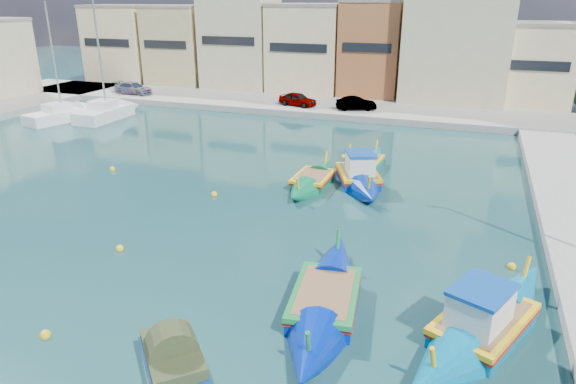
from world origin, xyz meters
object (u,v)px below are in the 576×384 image
at_px(luzzu_cyan_mid, 365,165).
at_px(yacht_north, 76,113).
at_px(luzzu_turquoise_cabin, 483,326).
at_px(tender_near, 174,362).
at_px(luzzu_blue_south, 325,302).
at_px(church_block, 460,20).
at_px(yacht_midnorth, 116,111).
at_px(luzzu_green, 313,181).
at_px(luzzu_blue_cabin, 358,177).

relative_size(luzzu_cyan_mid, yacht_north, 0.69).
distance_m(luzzu_turquoise_cabin, tender_near, 10.05).
height_order(luzzu_turquoise_cabin, tender_near, luzzu_turquoise_cabin).
xyz_separation_m(luzzu_blue_south, tender_near, (-3.27, -4.85, 0.17)).
bearing_deg(luzzu_cyan_mid, church_block, 80.94).
relative_size(yacht_north, yacht_midnorth, 0.93).
bearing_deg(yacht_midnorth, luzzu_cyan_mid, -16.92).
height_order(luzzu_cyan_mid, tender_near, luzzu_cyan_mid).
distance_m(luzzu_cyan_mid, yacht_midnorth, 26.68).
distance_m(church_block, luzzu_cyan_mid, 26.35).
distance_m(tender_near, yacht_north, 38.39).
relative_size(luzzu_blue_south, tender_near, 2.97).
height_order(luzzu_cyan_mid, luzzu_blue_south, luzzu_blue_south).
xyz_separation_m(luzzu_green, tender_near, (1.03, -17.17, 0.21)).
bearing_deg(luzzu_blue_cabin, yacht_midnorth, 157.43).
height_order(church_block, luzzu_turquoise_cabin, church_block).
height_order(church_block, luzzu_green, church_block).
bearing_deg(luzzu_green, luzzu_turquoise_cabin, -51.20).
distance_m(luzzu_green, yacht_midnorth, 26.14).
bearing_deg(luzzu_turquoise_cabin, luzzu_blue_south, -176.67).
xyz_separation_m(church_block, luzzu_blue_cabin, (-3.79, -27.64, -8.03)).
height_order(luzzu_blue_cabin, yacht_midnorth, yacht_midnorth).
relative_size(luzzu_green, tender_near, 2.25).
bearing_deg(church_block, tender_near, -96.44).
distance_m(luzzu_blue_cabin, yacht_midnorth, 27.80).
xyz_separation_m(luzzu_green, yacht_midnorth, (-23.22, 12.01, 0.22)).
xyz_separation_m(luzzu_turquoise_cabin, luzzu_green, (-9.65, 12.01, -0.13)).
distance_m(luzzu_cyan_mid, yacht_north, 29.02).
height_order(church_block, luzzu_blue_south, church_block).
relative_size(luzzu_turquoise_cabin, luzzu_cyan_mid, 1.30).
distance_m(luzzu_blue_cabin, tender_near, 18.56).
relative_size(church_block, yacht_north, 1.73).
xyz_separation_m(church_block, luzzu_blue_south, (-1.94, -41.30, -8.12)).
distance_m(luzzu_cyan_mid, luzzu_green, 4.82).
xyz_separation_m(luzzu_turquoise_cabin, luzzu_blue_cabin, (-7.21, 13.34, -0.00)).
height_order(luzzu_green, yacht_midnorth, yacht_midnorth).
bearing_deg(luzzu_green, church_block, 77.84).
bearing_deg(luzzu_turquoise_cabin, luzzu_blue_cabin, 118.37).
relative_size(church_block, yacht_midnorth, 1.60).
height_order(luzzu_blue_south, yacht_north, yacht_north).
height_order(luzzu_blue_south, yacht_midnorth, yacht_midnorth).
bearing_deg(tender_near, church_block, 83.56).
height_order(church_block, luzzu_blue_cabin, church_block).
bearing_deg(luzzu_cyan_mid, yacht_midnorth, 163.08).
xyz_separation_m(luzzu_blue_cabin, luzzu_blue_south, (1.86, -13.66, -0.09)).
distance_m(church_block, luzzu_green, 30.75).
relative_size(luzzu_blue_cabin, luzzu_green, 1.20).
relative_size(tender_near, yacht_midnorth, 0.28).
height_order(luzzu_blue_cabin, tender_near, luzzu_blue_cabin).
relative_size(church_block, luzzu_turquoise_cabin, 1.93).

